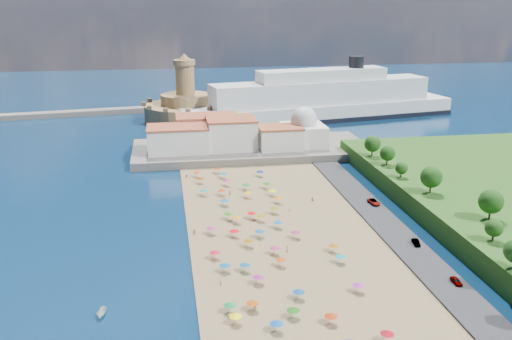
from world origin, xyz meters
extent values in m
plane|color=#071938|center=(0.00, 0.00, 0.00)|extent=(700.00, 700.00, 0.00)
cube|color=#59544C|center=(10.00, 73.00, 1.50)|extent=(90.00, 36.00, 3.00)
cube|color=#59544C|center=(-12.00, 108.00, 1.20)|extent=(18.00, 70.00, 2.40)
cube|color=silver|center=(-18.00, 69.00, 7.50)|extent=(22.00, 14.00, 9.00)
cube|color=silver|center=(2.00, 71.00, 8.50)|extent=(18.00, 16.00, 11.00)
cube|color=silver|center=(20.00, 67.00, 7.00)|extent=(16.00, 12.00, 8.00)
cube|color=silver|center=(-6.00, 83.00, 8.00)|extent=(24.00, 14.00, 10.00)
cube|color=silver|center=(30.00, 71.00, 7.00)|extent=(16.00, 16.00, 8.00)
sphere|color=silver|center=(30.00, 71.00, 13.00)|extent=(10.00, 10.00, 10.00)
cylinder|color=silver|center=(30.00, 71.00, 16.80)|extent=(1.20, 1.20, 1.60)
cylinder|color=#A67E53|center=(-12.00, 138.00, 4.00)|extent=(40.00, 40.00, 8.00)
cylinder|color=#A67E53|center=(-12.00, 138.00, 10.50)|extent=(24.00, 24.00, 5.00)
cylinder|color=#A67E53|center=(-12.00, 138.00, 20.00)|extent=(9.00, 9.00, 14.00)
cylinder|color=#A67E53|center=(-12.00, 138.00, 28.20)|extent=(10.40, 10.40, 2.40)
cone|color=#A67E53|center=(-12.00, 138.00, 30.90)|extent=(6.00, 6.00, 3.00)
cube|color=black|center=(53.32, 129.72, 1.11)|extent=(139.98, 45.22, 2.23)
cube|color=silver|center=(53.32, 129.72, 4.13)|extent=(138.92, 44.65, 8.25)
cube|color=silver|center=(53.32, 129.72, 13.75)|extent=(111.20, 36.08, 11.00)
cube|color=silver|center=(53.32, 129.72, 22.01)|extent=(65.45, 24.20, 5.50)
cylinder|color=black|center=(71.36, 133.03, 27.51)|extent=(7.34, 7.34, 5.50)
cylinder|color=gray|center=(6.39, 8.06, 1.25)|extent=(0.07, 0.07, 2.00)
cone|color=#876C0C|center=(6.39, 8.06, 2.15)|extent=(2.50, 2.50, 0.60)
cylinder|color=gray|center=(5.39, -2.27, 1.25)|extent=(0.07, 0.07, 2.00)
cone|color=#11619D|center=(5.39, -2.27, 2.15)|extent=(2.50, 2.50, 0.60)
cylinder|color=gray|center=(8.14, 42.45, 1.25)|extent=(0.07, 0.07, 2.00)
cone|color=navy|center=(8.14, 42.45, 2.15)|extent=(2.50, 2.50, 0.60)
cylinder|color=gray|center=(-6.63, 5.88, 1.25)|extent=(0.07, 0.07, 2.00)
cone|color=#2A7A15|center=(-6.63, 5.88, 2.15)|extent=(2.50, 2.50, 0.60)
cylinder|color=gray|center=(0.99, 22.16, 1.25)|extent=(0.07, 0.07, 2.00)
cone|color=yellow|center=(0.99, 22.16, 2.15)|extent=(2.50, 2.50, 0.60)
cylinder|color=gray|center=(2.23, -38.51, 1.25)|extent=(0.07, 0.07, 2.00)
cone|color=#0B4C8F|center=(2.23, -38.51, 2.15)|extent=(2.50, 2.50, 0.60)
cylinder|color=gray|center=(-0.30, -7.27, 1.25)|extent=(0.07, 0.07, 2.00)
cone|color=#0F598E|center=(-0.30, -7.27, 2.15)|extent=(2.50, 2.50, 0.60)
cylinder|color=gray|center=(-12.71, 45.27, 1.25)|extent=(0.07, 0.07, 2.00)
cone|color=red|center=(-12.71, 45.27, 2.15)|extent=(2.50, 2.50, 0.60)
cylinder|color=gray|center=(-11.77, 26.20, 1.25)|extent=(0.07, 0.07, 2.00)
cone|color=#0F848C|center=(-11.77, 26.20, 2.15)|extent=(2.50, 2.50, 0.60)
cylinder|color=gray|center=(-4.05, 34.42, 1.25)|extent=(0.07, 0.07, 2.00)
cone|color=#B2266E|center=(-4.05, 34.42, 2.15)|extent=(2.50, 2.50, 0.60)
cylinder|color=gray|center=(-7.49, -41.33, 1.25)|extent=(0.07, 0.07, 2.00)
cone|color=#B9480E|center=(-7.49, -41.33, 2.15)|extent=(2.50, 2.50, 0.60)
cylinder|color=gray|center=(-12.13, -3.39, 1.25)|extent=(0.07, 0.07, 2.00)
cone|color=#B5266E|center=(-12.13, -3.39, 2.15)|extent=(2.50, 2.50, 0.60)
cylinder|color=gray|center=(9.18, 16.21, 1.25)|extent=(0.07, 0.07, 2.00)
cone|color=orange|center=(9.18, 16.21, 2.15)|extent=(2.50, 2.50, 0.60)
cylinder|color=gray|center=(8.65, 22.74, 1.25)|extent=(0.07, 0.07, 2.00)
cone|color=#F8FA0D|center=(8.65, 22.74, 2.15)|extent=(2.50, 2.50, 0.60)
cylinder|color=gray|center=(8.39, -9.31, 1.25)|extent=(0.07, 0.07, 2.00)
cone|color=#AE2568|center=(8.39, -9.31, 2.15)|extent=(2.50, 2.50, 0.60)
cylinder|color=gray|center=(-6.53, 16.41, 1.25)|extent=(0.07, 0.07, 2.00)
cone|color=#0C5AA6|center=(-6.53, 16.41, 2.15)|extent=(2.50, 2.50, 0.60)
cylinder|color=gray|center=(-0.38, -45.11, 1.25)|extent=(0.07, 0.07, 2.00)
cone|color=#1B6912|center=(-0.38, -45.11, 2.15)|extent=(2.50, 2.50, 0.60)
cylinder|color=gray|center=(1.66, -23.78, 1.25)|extent=(0.07, 0.07, 2.00)
cone|color=#CA4C10|center=(1.66, -23.78, 2.15)|extent=(2.50, 2.50, 0.60)
cylinder|color=gray|center=(-4.61, -31.01, 1.25)|extent=(0.07, 0.07, 2.00)
cone|color=#9B2175|center=(-4.61, -31.01, 2.15)|extent=(2.50, 2.50, 0.60)
cylinder|color=gray|center=(-5.49, 48.43, 1.25)|extent=(0.07, 0.07, 2.00)
cone|color=#95380D|center=(-5.49, 48.43, 2.15)|extent=(2.50, 2.50, 0.60)
cylinder|color=gray|center=(1.49, -17.47, 1.25)|extent=(0.07, 0.07, 2.00)
cone|color=#AE2566|center=(1.49, -17.47, 2.15)|extent=(2.50, 2.50, 0.60)
cylinder|color=gray|center=(6.01, -48.26, 1.25)|extent=(0.07, 0.07, 2.00)
cone|color=#B5300E|center=(6.01, -48.26, 2.15)|extent=(2.50, 2.50, 0.60)
cylinder|color=gray|center=(-6.65, -25.12, 1.25)|extent=(0.07, 0.07, 2.00)
cone|color=#105793|center=(-6.65, -25.12, 2.15)|extent=(2.50, 2.50, 0.60)
cylinder|color=gray|center=(-4.75, 2.97, 1.25)|extent=(0.07, 0.07, 2.00)
cone|color=orange|center=(-4.75, 2.97, 2.15)|extent=(2.50, 2.50, 0.60)
cylinder|color=gray|center=(-3.91, -12.55, 1.25)|extent=(0.07, 0.07, 2.00)
cone|color=#915E0D|center=(-3.91, -12.55, 2.15)|extent=(2.50, 2.50, 0.60)
cylinder|color=gray|center=(-10.95, -24.60, 1.25)|extent=(0.07, 0.07, 2.00)
cone|color=#0B5496|center=(-10.95, -24.60, 2.15)|extent=(2.50, 2.50, 0.60)
cylinder|color=gray|center=(15.40, -18.49, 1.25)|extent=(0.07, 0.07, 2.00)
cone|color=#9C5F0E|center=(15.40, -18.49, 2.15)|extent=(2.50, 2.50, 0.60)
cylinder|color=gray|center=(14.87, -37.85, 1.25)|extent=(0.07, 0.07, 2.00)
cone|color=#AF25AB|center=(14.87, -37.85, 2.15)|extent=(2.50, 2.50, 0.60)
cylinder|color=gray|center=(-11.93, 38.13, 1.25)|extent=(0.07, 0.07, 2.00)
cone|color=#85410C|center=(-11.93, 38.13, 2.15)|extent=(2.50, 2.50, 0.60)
cylinder|color=gray|center=(-6.56, -6.12, 1.25)|extent=(0.07, 0.07, 2.00)
cone|color=red|center=(-6.56, -6.12, 2.15)|extent=(2.50, 2.50, 0.60)
cylinder|color=gray|center=(1.74, 2.96, 1.25)|extent=(0.07, 0.07, 2.00)
cone|color=#9B7D0E|center=(1.74, 2.96, 2.15)|extent=(2.50, 2.50, 0.60)
cylinder|color=gray|center=(14.03, -55.31, 1.25)|extent=(0.07, 0.07, 2.00)
cone|color=#A40D18|center=(14.03, -55.31, 2.15)|extent=(2.50, 2.50, 0.60)
cylinder|color=gray|center=(15.22, -24.35, 1.25)|extent=(0.07, 0.07, 2.00)
cone|color=teal|center=(15.22, -24.35, 2.15)|extent=(2.50, 2.50, 0.60)
cylinder|color=gray|center=(-4.34, -49.06, 1.25)|extent=(0.07, 0.07, 2.00)
cone|color=#0E4FB6|center=(-4.34, -49.06, 2.15)|extent=(2.50, 2.50, 0.60)
cylinder|color=gray|center=(-11.83, -41.43, 1.25)|extent=(0.07, 0.07, 2.00)
cone|color=#167D3F|center=(-11.83, -41.43, 2.15)|extent=(2.50, 2.50, 0.60)
cylinder|color=gray|center=(-6.36, 25.41, 1.25)|extent=(0.07, 0.07, 2.00)
cone|color=#BA340E|center=(-6.36, 25.41, 2.15)|extent=(2.50, 2.50, 0.60)
cylinder|color=gray|center=(8.08, 29.68, 1.25)|extent=(0.07, 0.07, 2.00)
cone|color=#1D7815|center=(8.08, 29.68, 2.15)|extent=(2.50, 2.50, 0.60)
cylinder|color=gray|center=(1.57, 29.57, 1.25)|extent=(0.07, 0.07, 2.00)
cone|color=#14722E|center=(1.57, 29.57, 2.15)|extent=(2.50, 2.50, 0.60)
cylinder|color=gray|center=(-11.25, -45.41, 1.25)|extent=(0.07, 0.07, 2.00)
cone|color=#FFF30D|center=(-11.25, -45.41, 2.15)|extent=(2.50, 2.50, 0.60)
cylinder|color=gray|center=(-4.07, 42.37, 1.25)|extent=(0.07, 0.07, 2.00)
cone|color=#107094|center=(-4.07, 42.37, 2.15)|extent=(2.50, 2.50, 0.60)
cylinder|color=gray|center=(-0.40, 5.34, 1.25)|extent=(0.07, 0.07, 2.00)
cone|color=red|center=(-0.40, 5.34, 2.15)|extent=(2.50, 2.50, 0.60)
cylinder|color=gray|center=(-12.55, -17.69, 1.25)|extent=(0.07, 0.07, 2.00)
cone|color=red|center=(-12.55, -17.69, 2.15)|extent=(2.50, 2.50, 0.60)
imported|color=tan|center=(-12.54, -30.23, 1.08)|extent=(0.61, 0.72, 1.67)
imported|color=tan|center=(-4.08, 25.51, 1.09)|extent=(0.82, 0.64, 1.69)
imported|color=tan|center=(4.69, -16.47, 1.09)|extent=(0.86, 0.98, 1.69)
imported|color=tan|center=(-16.39, -3.00, 1.08)|extent=(1.00, 0.92, 1.66)
imported|color=tan|center=(-6.99, -41.03, 1.10)|extent=(1.12, 1.63, 1.69)
imported|color=tan|center=(-16.25, 43.91, 1.10)|extent=(1.07, 0.84, 1.70)
imported|color=tan|center=(10.84, 8.58, 1.09)|extent=(0.70, 0.56, 1.68)
imported|color=tan|center=(19.27, 15.77, 1.03)|extent=(1.52, 0.93, 1.56)
imported|color=white|center=(-35.94, -38.24, 0.68)|extent=(2.14, 3.73, 1.36)
imported|color=gray|center=(36.00, -38.28, 1.30)|extent=(1.43, 3.54, 1.20)
imported|color=gray|center=(36.00, -18.56, 1.31)|extent=(1.80, 3.85, 1.22)
imported|color=gray|center=(36.00, 9.93, 1.40)|extent=(2.77, 5.20, 1.39)
cylinder|color=#382314|center=(48.30, -30.36, 7.11)|extent=(0.50, 0.50, 2.21)
sphere|color=#14380F|center=(48.30, -30.36, 9.09)|extent=(3.98, 3.98, 3.98)
cylinder|color=#382314|center=(54.48, -18.45, 7.66)|extent=(0.50, 0.50, 3.33)
sphere|color=#14380F|center=(54.48, -18.45, 10.66)|extent=(5.99, 5.99, 5.99)
cylinder|color=#382314|center=(49.03, 2.17, 7.66)|extent=(0.50, 0.50, 3.32)
sphere|color=#14380F|center=(49.03, 2.17, 10.65)|extent=(5.98, 5.98, 5.98)
cylinder|color=#382314|center=(46.75, 16.89, 7.05)|extent=(0.50, 0.50, 2.10)
sphere|color=#14380F|center=(46.75, 16.89, 8.94)|extent=(3.78, 3.78, 3.78)
cylinder|color=#382314|center=(47.69, 30.42, 7.37)|extent=(0.50, 0.50, 2.75)
sphere|color=#14380F|center=(47.69, 30.42, 9.84)|extent=(4.94, 4.94, 4.94)
cylinder|color=#382314|center=(46.62, 41.15, 7.54)|extent=(0.50, 0.50, 3.09)
sphere|color=#14380F|center=(46.62, 41.15, 10.32)|extent=(5.56, 5.56, 5.56)
camera|label=1|loc=(-22.40, -136.92, 58.04)|focal=40.00mm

